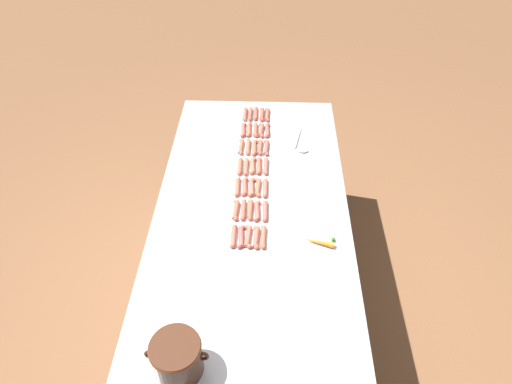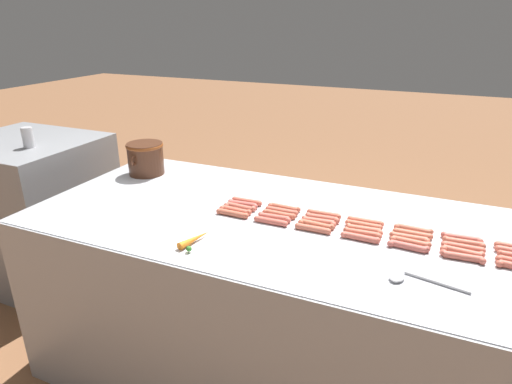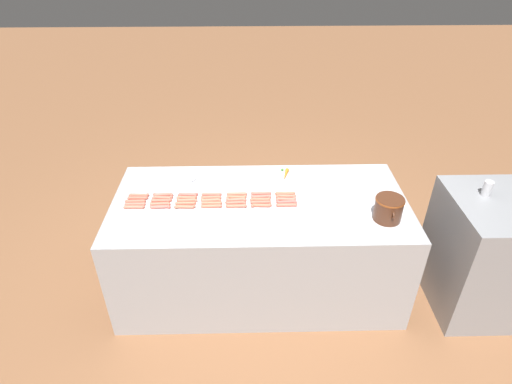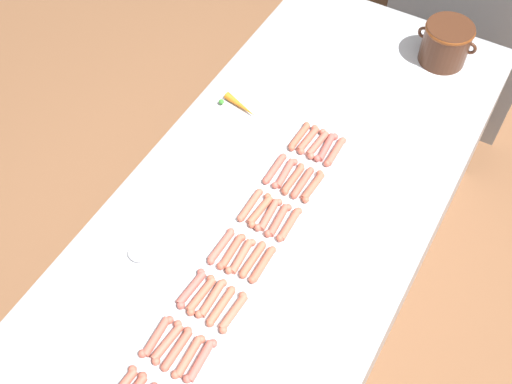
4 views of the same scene
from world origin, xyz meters
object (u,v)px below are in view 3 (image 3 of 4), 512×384
object	(u,v)px
hot_dog_19	(260,199)
hot_dog_22	(160,204)
hot_dog_17	(211,200)
bean_pot	(389,208)
hot_dog_0	(139,195)
hot_dog_1	(163,195)
hot_dog_9	(187,198)
hot_dog_21	(135,204)
hot_dog_26	(261,202)
hot_dog_32	(236,206)
hot_dog_4	(237,194)
hot_dog_10	(211,197)
hot_dog_34	(287,205)
hot_dog_20	(286,199)
hot_dog_31	(211,206)
serving_spoon	(187,180)
hot_dog_30	(185,207)
hot_dog_12	(261,197)
hot_dog_14	(135,201)
hot_dog_24	(212,203)
back_cabinet	(496,254)
hot_dog_23	(185,203)
hot_dog_8	(162,198)
hot_dog_11	(237,197)
hot_dog_13	(286,196)
hot_dog_18	(236,200)
hot_dog_27	(286,202)
hot_dog_25	(236,203)
hot_dog_2	(188,195)
hot_dog_5	(261,193)
hot_dog_33	(261,205)
hot_dog_29	(160,207)
hot_dog_15	(161,201)
hot_dog_6	(285,193)
hot_dog_7	(138,198)
hot_dog_16	(187,200)
hot_dog_28	(134,207)

from	to	relation	value
hot_dog_19	hot_dog_22	bearing A→B (deg)	-86.90
hot_dog_17	bean_pot	world-z (taller)	bean_pot
hot_dog_0	hot_dog_1	bearing A→B (deg)	90.88
hot_dog_9	hot_dog_1	bearing A→B (deg)	-102.88
hot_dog_21	hot_dog_26	size ratio (longest dim) A/B	1.00
bean_pot	hot_dog_32	bearing A→B (deg)	-98.69
hot_dog_19	bean_pot	distance (m)	0.95
hot_dog_1	hot_dog_4	size ratio (longest dim) A/B	1.00
hot_dog_19	hot_dog_10	bearing A→B (deg)	-95.64
hot_dog_34	hot_dog_20	bearing A→B (deg)	179.47
hot_dog_31	serving_spoon	distance (m)	0.45
hot_dog_20	hot_dog_31	world-z (taller)	same
hot_dog_19	hot_dog_34	size ratio (longest dim) A/B	1.00
hot_dog_30	serving_spoon	distance (m)	0.39
hot_dog_12	hot_dog_14	world-z (taller)	same
hot_dog_21	hot_dog_24	bearing A→B (deg)	90.00
hot_dog_14	hot_dog_34	bearing A→B (deg)	86.26
back_cabinet	hot_dog_30	bearing A→B (deg)	-93.08
hot_dog_23	hot_dog_4	bearing A→B (deg)	106.88
hot_dog_23	hot_dog_0	bearing A→B (deg)	-107.37
hot_dog_8	hot_dog_17	world-z (taller)	same
hot_dog_4	hot_dog_10	distance (m)	0.20
hot_dog_11	hot_dog_23	bearing A→B (deg)	-78.90
hot_dog_13	hot_dog_18	xyz separation A→B (m)	(0.04, -0.39, 0.00)
hot_dog_27	hot_dog_24	bearing A→B (deg)	-89.76
hot_dog_10	hot_dog_0	bearing A→B (deg)	-94.21
back_cabinet	hot_dog_25	world-z (taller)	back_cabinet
hot_dog_2	hot_dog_5	bearing A→B (deg)	90.36
hot_dog_17	hot_dog_33	distance (m)	0.40
hot_dog_2	hot_dog_12	bearing A→B (deg)	85.95
hot_dog_10	hot_dog_34	xyz separation A→B (m)	(0.12, 0.58, 0.00)
back_cabinet	hot_dog_33	size ratio (longest dim) A/B	6.20
hot_dog_29	bean_pot	bearing A→B (deg)	84.19
hot_dog_0	hot_dog_15	bearing A→B (deg)	67.59
hot_dog_24	hot_dog_27	bearing A→B (deg)	90.24
hot_dog_9	hot_dog_22	bearing A→B (deg)	-67.49
hot_dog_6	hot_dog_23	world-z (taller)	same
back_cabinet	hot_dog_2	distance (m)	2.50
hot_dog_7	hot_dog_19	bearing A→B (deg)	87.48
hot_dog_6	hot_dog_13	bearing A→B (deg)	4.33
hot_dog_17	serving_spoon	distance (m)	0.38
hot_dog_16	hot_dog_33	size ratio (longest dim) A/B	1.00
hot_dog_10	hot_dog_16	bearing A→B (deg)	-78.79
hot_dog_4	hot_dog_21	distance (m)	0.79
serving_spoon	hot_dog_1	bearing A→B (deg)	-36.39
hot_dog_4	hot_dog_28	world-z (taller)	same
hot_dog_17	serving_spoon	bearing A→B (deg)	-144.92
hot_dog_11	hot_dog_23	size ratio (longest dim) A/B	1.00
hot_dog_10	hot_dog_30	bearing A→B (deg)	-57.45
hot_dog_19	hot_dog_1	bearing A→B (deg)	-96.18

